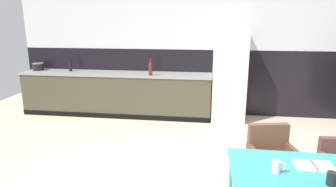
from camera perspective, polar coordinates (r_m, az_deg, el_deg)
The scene contains 11 objects.
back_wall_splashback_dark at distance 6.14m, azimuth 4.93°, elevation 2.39°, with size 7.38×0.12×1.36m, color black.
back_wall_panel_upper at distance 6.01m, azimuth 5.21°, elevation 15.19°, with size 7.38×0.12×1.36m, color silver.
kitchen_counter at distance 6.13m, azimuth -10.18°, elevation -0.03°, with size 3.96×0.63×0.89m.
refrigerator_column at distance 5.75m, azimuth 12.03°, elevation 3.56°, with size 0.64×0.60×1.80m, color silver.
armchair_facing_counter at distance 3.43m, azimuth 19.81°, elevation -10.99°, with size 0.56×0.55×0.81m.
open_book at distance 2.76m, azimuth 27.00°, elevation -12.66°, with size 0.31×0.20×0.02m.
mug_short_terracotta at distance 2.52m, azimuth 29.85°, elevation -14.46°, with size 0.12×0.07×0.10m.
mug_glass_clear at distance 2.52m, azimuth 20.77°, elevation -13.41°, with size 0.12×0.07×0.10m.
cooking_pot at distance 6.84m, azimuth -24.40°, elevation 4.88°, with size 0.23×0.23×0.18m.
bottle_spice_small at distance 6.44m, azimuth -18.83°, elevation 5.33°, with size 0.06×0.06×0.30m.
bottle_wine_green at distance 5.65m, azimuth -3.50°, elevation 4.97°, with size 0.07×0.07×0.33m.
Camera 1 is at (0.31, -2.96, 1.93)m, focal length 30.69 mm.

